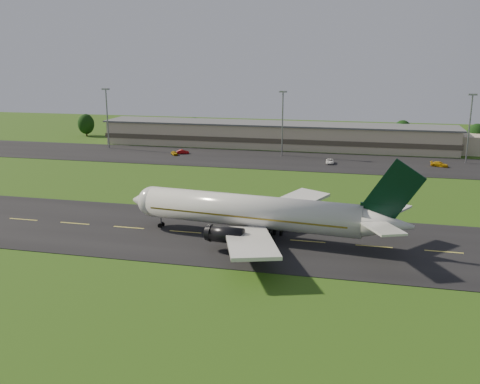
% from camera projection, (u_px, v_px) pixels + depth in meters
% --- Properties ---
extents(ground, '(360.00, 360.00, 0.00)m').
position_uv_depth(ground, '(185.00, 232.00, 96.06)').
color(ground, '#2A4B12').
rests_on(ground, ground).
extents(taxiway, '(220.00, 30.00, 0.10)m').
position_uv_depth(taxiway, '(185.00, 232.00, 96.04)').
color(taxiway, black).
rests_on(taxiway, ground).
extents(apron, '(260.00, 30.00, 0.10)m').
position_uv_depth(apron, '(262.00, 159.00, 163.96)').
color(apron, black).
rests_on(apron, ground).
extents(airliner, '(51.23, 41.94, 15.57)m').
position_uv_depth(airliner, '(256.00, 212.00, 91.96)').
color(airliner, silver).
rests_on(airliner, ground).
extents(terminal, '(145.00, 16.00, 8.40)m').
position_uv_depth(terminal, '(293.00, 136.00, 184.38)').
color(terminal, '#BEAA91').
rests_on(terminal, ground).
extents(light_mast_west, '(2.40, 1.20, 20.35)m').
position_uv_depth(light_mast_west, '(107.00, 111.00, 180.60)').
color(light_mast_west, gray).
rests_on(light_mast_west, ground).
extents(light_mast_centre, '(2.40, 1.20, 20.35)m').
position_uv_depth(light_mast_centre, '(283.00, 116.00, 167.27)').
color(light_mast_centre, gray).
rests_on(light_mast_centre, ground).
extents(light_mast_east, '(2.40, 1.20, 20.35)m').
position_uv_depth(light_mast_east, '(470.00, 120.00, 155.06)').
color(light_mast_east, gray).
rests_on(light_mast_east, ground).
extents(tree_line, '(196.18, 9.28, 9.51)m').
position_uv_depth(tree_line, '(384.00, 133.00, 186.60)').
color(tree_line, black).
rests_on(tree_line, ground).
extents(service_vehicle_a, '(3.34, 3.84, 1.25)m').
position_uv_depth(service_vehicle_a, '(174.00, 153.00, 170.56)').
color(service_vehicle_a, '#C1950B').
rests_on(service_vehicle_a, apron).
extents(service_vehicle_b, '(4.20, 2.91, 1.31)m').
position_uv_depth(service_vehicle_b, '(183.00, 152.00, 172.84)').
color(service_vehicle_b, '#A30A0E').
rests_on(service_vehicle_b, apron).
extents(service_vehicle_c, '(2.51, 4.91, 1.33)m').
position_uv_depth(service_vehicle_c, '(330.00, 161.00, 157.06)').
color(service_vehicle_c, white).
rests_on(service_vehicle_c, apron).
extents(service_vehicle_d, '(5.26, 3.48, 1.42)m').
position_uv_depth(service_vehicle_d, '(439.00, 164.00, 152.59)').
color(service_vehicle_d, '#D49D0C').
rests_on(service_vehicle_d, apron).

